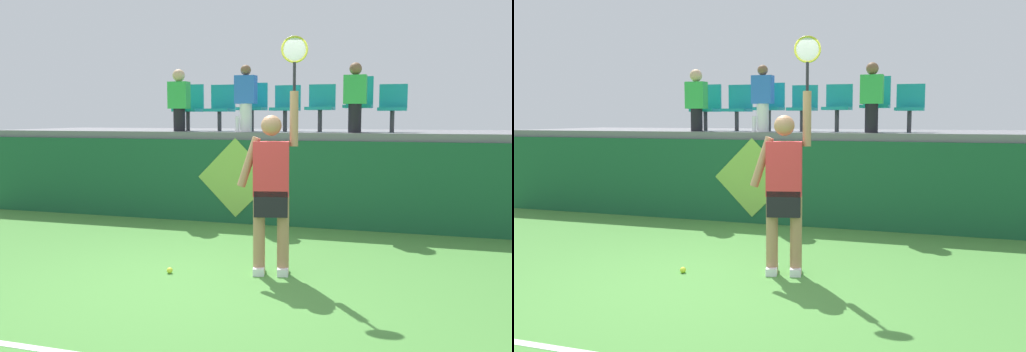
% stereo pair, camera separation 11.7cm
% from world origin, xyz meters
% --- Properties ---
extents(ground_plane, '(40.00, 40.00, 0.00)m').
position_xyz_m(ground_plane, '(0.00, 0.00, 0.00)').
color(ground_plane, '#478438').
extents(court_back_wall, '(10.90, 0.20, 1.34)m').
position_xyz_m(court_back_wall, '(0.00, 3.29, 0.67)').
color(court_back_wall, '#195633').
rests_on(court_back_wall, ground_plane).
extents(spectator_platform, '(10.90, 2.84, 0.12)m').
position_xyz_m(spectator_platform, '(0.00, 4.66, 1.40)').
color(spectator_platform, slate).
rests_on(spectator_platform, court_back_wall).
extents(tennis_player, '(0.74, 0.34, 2.54)m').
position_xyz_m(tennis_player, '(0.68, 0.62, 0.97)').
color(tennis_player, white).
rests_on(tennis_player, ground_plane).
extents(tennis_ball, '(0.07, 0.07, 0.07)m').
position_xyz_m(tennis_ball, '(-0.39, 0.30, 0.03)').
color(tennis_ball, '#D1E533').
rests_on(tennis_ball, ground_plane).
extents(water_bottle, '(0.07, 0.07, 0.25)m').
position_xyz_m(water_bottle, '(-0.69, 3.46, 1.59)').
color(water_bottle, white).
rests_on(water_bottle, spectator_platform).
extents(stadium_chair_0, '(0.44, 0.42, 0.82)m').
position_xyz_m(stadium_chair_0, '(-1.76, 3.97, 1.91)').
color(stadium_chair_0, '#38383D').
rests_on(stadium_chair_0, spectator_platform).
extents(stadium_chair_1, '(0.44, 0.42, 0.81)m').
position_xyz_m(stadium_chair_1, '(-1.17, 3.97, 1.90)').
color(stadium_chair_1, '#38383D').
rests_on(stadium_chair_1, spectator_platform).
extents(stadium_chair_2, '(0.44, 0.42, 0.83)m').
position_xyz_m(stadium_chair_2, '(-0.58, 3.97, 1.92)').
color(stadium_chair_2, '#38383D').
rests_on(stadium_chair_2, spectator_platform).
extents(stadium_chair_3, '(0.44, 0.42, 0.78)m').
position_xyz_m(stadium_chair_3, '(0.00, 3.96, 1.90)').
color(stadium_chair_3, '#38383D').
rests_on(stadium_chair_3, spectator_platform).
extents(stadium_chair_4, '(0.44, 0.42, 0.78)m').
position_xyz_m(stadium_chair_4, '(0.59, 3.96, 1.90)').
color(stadium_chair_4, '#38383D').
rests_on(stadium_chair_4, spectator_platform).
extents(stadium_chair_5, '(0.44, 0.42, 0.90)m').
position_xyz_m(stadium_chair_5, '(1.20, 3.97, 1.96)').
color(stadium_chair_5, '#38383D').
rests_on(stadium_chair_5, spectator_platform).
extents(stadium_chair_6, '(0.44, 0.42, 0.76)m').
position_xyz_m(stadium_chair_6, '(1.74, 3.96, 1.89)').
color(stadium_chair_6, '#38383D').
rests_on(stadium_chair_6, spectator_platform).
extents(spectator_0, '(0.34, 0.20, 1.09)m').
position_xyz_m(spectator_0, '(-0.58, 3.57, 2.02)').
color(spectator_0, white).
rests_on(spectator_0, spectator_platform).
extents(spectator_1, '(0.34, 0.21, 1.04)m').
position_xyz_m(spectator_1, '(-1.76, 3.54, 2.01)').
color(spectator_1, black).
rests_on(spectator_1, spectator_platform).
extents(spectator_2, '(0.34, 0.20, 1.07)m').
position_xyz_m(spectator_2, '(1.20, 3.50, 2.02)').
color(spectator_2, black).
rests_on(spectator_2, spectator_platform).
extents(wall_signage_mount, '(1.27, 0.01, 1.37)m').
position_xyz_m(wall_signage_mount, '(-0.63, 3.18, 0.00)').
color(wall_signage_mount, '#195633').
rests_on(wall_signage_mount, ground_plane).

